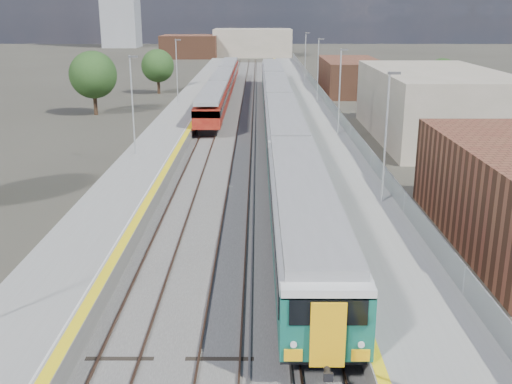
{
  "coord_description": "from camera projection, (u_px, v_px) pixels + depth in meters",
  "views": [
    {
      "loc": [
        -0.67,
        -11.39,
        11.76
      ],
      "look_at": [
        -0.76,
        19.93,
        2.2
      ],
      "focal_mm": 42.0,
      "sensor_mm": 36.0,
      "label": 1
    }
  ],
  "objects": [
    {
      "name": "ground",
      "position": [
        264.0,
        128.0,
        62.15
      ],
      "size": [
        320.0,
        320.0,
        0.0
      ],
      "primitive_type": "plane",
      "color": "#47443A",
      "rests_on": "ground"
    },
    {
      "name": "tree_b",
      "position": [
        93.0,
        75.0,
        68.53
      ],
      "size": [
        5.41,
        5.41,
        7.33
      ],
      "color": "#382619",
      "rests_on": "ground"
    },
    {
      "name": "tree_d",
      "position": [
        442.0,
        75.0,
        77.97
      ],
      "size": [
        4.26,
        4.26,
        5.77
      ],
      "color": "#382619",
      "rests_on": "ground"
    },
    {
      "name": "green_train",
      "position": [
        280.0,
        110.0,
        58.75
      ],
      "size": [
        3.03,
        84.3,
        3.34
      ],
      "color": "black",
      "rests_on": "ground"
    },
    {
      "name": "tracks",
      "position": [
        249.0,
        120.0,
        66.12
      ],
      "size": [
        8.96,
        160.0,
        0.17
      ],
      "color": "#4C3323",
      "rests_on": "ground"
    },
    {
      "name": "tree_c",
      "position": [
        158.0,
        66.0,
        86.28
      ],
      "size": [
        4.71,
        4.71,
        6.38
      ],
      "color": "#382619",
      "rests_on": "ground"
    },
    {
      "name": "red_train",
      "position": [
        223.0,
        84.0,
        81.95
      ],
      "size": [
        2.71,
        55.01,
        3.42
      ],
      "color": "black",
      "rests_on": "ground"
    },
    {
      "name": "platform_right",
      "position": [
        313.0,
        119.0,
        64.36
      ],
      "size": [
        4.7,
        155.0,
        8.52
      ],
      "color": "slate",
      "rests_on": "ground"
    },
    {
      "name": "ballast_bed",
      "position": [
        243.0,
        123.0,
        64.54
      ],
      "size": [
        10.5,
        155.0,
        0.06
      ],
      "primitive_type": "cube",
      "color": "#565451",
      "rests_on": "ground"
    },
    {
      "name": "buildings",
      "position": [
        185.0,
        14.0,
        143.82
      ],
      "size": [
        72.0,
        185.5,
        40.0
      ],
      "color": "brown",
      "rests_on": "ground"
    },
    {
      "name": "platform_left",
      "position": [
        180.0,
        119.0,
        64.4
      ],
      "size": [
        4.3,
        155.0,
        8.52
      ],
      "color": "slate",
      "rests_on": "ground"
    }
  ]
}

